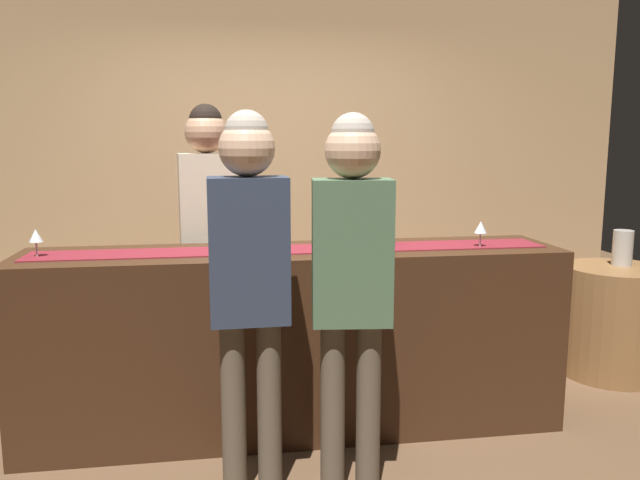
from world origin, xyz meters
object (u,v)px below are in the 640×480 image
Objects in this scene: customer_browsing at (249,263)px; wine_glass_mid_counter at (36,237)px; wine_glass_near_customer at (481,228)px; bartender at (208,216)px; wine_bottle_clear at (231,228)px; wine_bottle_amber at (348,229)px; round_side_table at (613,321)px; wine_bottle_green at (388,226)px; vase_on_side_table at (623,248)px; customer_sipping at (352,265)px.

wine_glass_mid_counter is at bearing 148.57° from customer_browsing.
wine_glass_near_customer is 1.61m from bartender.
wine_bottle_clear and wine_bottle_amber have the same top height.
wine_glass_mid_counter is 1.19m from customer_browsing.
round_side_table is (1.21, 0.54, -0.74)m from wine_glass_near_customer.
customer_browsing is at bearing -134.13° from wine_bottle_amber.
round_side_table is at bearing 7.71° from wine_glass_mid_counter.
wine_bottle_green reaches higher than vase_on_side_table.
bartender is at bearing 139.54° from wine_bottle_amber.
wine_bottle_green is 0.18× the size of customer_sipping.
wine_bottle_green reaches higher than wine_glass_mid_counter.
customer_sipping is at bearing -99.93° from wine_bottle_amber.
customer_browsing is at bearing -157.17° from wine_glass_near_customer.
wine_bottle_clear is (-0.86, 0.04, 0.00)m from wine_bottle_green.
customer_browsing is 2.31× the size of round_side_table.
wine_bottle_amber is at bearing -12.86° from wine_bottle_clear.
wine_bottle_amber is 0.18× the size of customer_browsing.
bartender is at bearing 35.43° from wine_glass_mid_counter.
wine_bottle_green is 1.83m from wine_glass_mid_counter.
bartender is 2.76m from vase_on_side_table.
customer_sipping is 0.44m from customer_browsing.
wine_glass_near_customer is 0.60× the size of vase_on_side_table.
wine_bottle_green is 0.86m from wine_bottle_clear.
wine_bottle_amber is at bearing -1.34° from wine_glass_mid_counter.
wine_bottle_clear reaches higher than wine_glass_near_customer.
wine_bottle_green is 1.26× the size of vase_on_side_table.
customer_sipping is at bearing -144.24° from wine_glass_near_customer.
wine_bottle_clear is 0.17× the size of bartender.
wine_glass_mid_counter is at bearing 178.43° from wine_glass_near_customer.
wine_bottle_amber is at bearing 44.80° from customer_browsing.
wine_bottle_green is 2.10× the size of wine_glass_near_customer.
wine_bottle_amber is at bearing -157.97° from wine_bottle_green.
customer_sipping is (-0.84, -0.61, -0.06)m from wine_glass_near_customer.
wine_bottle_green is at bearing 165.40° from wine_glass_near_customer.
customer_sipping reaches higher than vase_on_side_table.
wine_bottle_amber is 0.41× the size of round_side_table.
wine_bottle_clear is at bearing -170.83° from vase_on_side_table.
customer_sipping reaches higher than wine_glass_mid_counter.
wine_glass_mid_counter is 1.03m from bartender.
bartender reaches higher than wine_bottle_clear.
customer_sipping is 2.29× the size of round_side_table.
round_side_table is 0.50m from vase_on_side_table.
wine_bottle_clear reaches higher than vase_on_side_table.
wine_glass_near_customer is (1.35, -0.17, -0.01)m from wine_bottle_clear.
customer_sipping reaches higher than round_side_table.
wine_bottle_green is 0.18× the size of customer_browsing.
wine_bottle_green is 0.41× the size of round_side_table.
round_side_table is at bearing -140.66° from vase_on_side_table.
wine_glass_near_customer is 1.04m from customer_sipping.
customer_browsing reaches higher than wine_glass_mid_counter.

